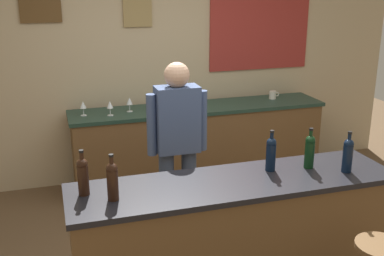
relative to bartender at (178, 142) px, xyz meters
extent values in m
cube|color=tan|center=(0.19, 1.59, 0.46)|extent=(6.00, 0.06, 2.80)
cube|color=brown|center=(-1.01, 1.54, 1.01)|extent=(0.41, 0.02, 0.24)
cube|color=#997F4C|center=(-0.01, 1.54, 1.00)|extent=(0.31, 0.02, 0.36)
cube|color=maroon|center=(1.45, 1.55, 0.91)|extent=(1.25, 0.02, 1.27)
cube|color=brown|center=(0.19, -0.84, -0.50)|extent=(2.27, 0.57, 0.88)
cube|color=black|center=(0.19, -0.84, -0.04)|extent=(2.32, 0.60, 0.04)
cube|color=brown|center=(0.59, 1.21, -0.51)|extent=(2.81, 0.53, 0.86)
cube|color=#1E382D|center=(0.59, 1.21, -0.06)|extent=(2.87, 0.56, 0.04)
cylinder|color=#384766|center=(0.10, 0.00, -0.51)|extent=(0.13, 0.13, 0.86)
cylinder|color=#384766|center=(-0.10, 0.00, -0.51)|extent=(0.13, 0.13, 0.86)
cube|color=#3F517A|center=(0.00, 0.00, 0.20)|extent=(0.36, 0.20, 0.56)
sphere|color=tan|center=(0.00, 0.00, 0.58)|extent=(0.21, 0.21, 0.21)
cylinder|color=#3F517A|center=(0.22, 0.00, 0.17)|extent=(0.08, 0.08, 0.52)
cylinder|color=#3F517A|center=(-0.22, 0.00, 0.17)|extent=(0.08, 0.08, 0.52)
cylinder|color=brown|center=(0.89, -1.52, -0.27)|extent=(0.32, 0.32, 0.03)
cylinder|color=black|center=(-0.84, -0.76, 0.08)|extent=(0.07, 0.07, 0.20)
sphere|color=black|center=(-0.84, -0.76, 0.20)|extent=(0.07, 0.07, 0.07)
cylinder|color=black|center=(-0.84, -0.76, 0.23)|extent=(0.03, 0.03, 0.09)
cylinder|color=black|center=(-0.84, -0.76, 0.28)|extent=(0.03, 0.03, 0.02)
cylinder|color=black|center=(-0.67, -0.89, 0.08)|extent=(0.07, 0.07, 0.20)
sphere|color=black|center=(-0.67, -0.89, 0.20)|extent=(0.07, 0.07, 0.07)
cylinder|color=black|center=(-0.67, -0.89, 0.23)|extent=(0.03, 0.03, 0.09)
cylinder|color=black|center=(-0.67, -0.89, 0.28)|extent=(0.03, 0.03, 0.02)
cylinder|color=black|center=(0.49, -0.75, 0.08)|extent=(0.07, 0.07, 0.20)
sphere|color=black|center=(0.49, -0.75, 0.20)|extent=(0.07, 0.07, 0.07)
cylinder|color=black|center=(0.49, -0.75, 0.23)|extent=(0.03, 0.03, 0.09)
cylinder|color=black|center=(0.49, -0.75, 0.28)|extent=(0.03, 0.03, 0.02)
cylinder|color=black|center=(0.79, -0.78, 0.08)|extent=(0.07, 0.07, 0.20)
sphere|color=black|center=(0.79, -0.78, 0.20)|extent=(0.07, 0.07, 0.07)
cylinder|color=black|center=(0.79, -0.78, 0.23)|extent=(0.03, 0.03, 0.09)
cylinder|color=black|center=(0.79, -0.78, 0.28)|extent=(0.03, 0.03, 0.02)
cylinder|color=black|center=(1.01, -0.93, 0.08)|extent=(0.07, 0.07, 0.20)
sphere|color=black|center=(1.01, -0.93, 0.20)|extent=(0.07, 0.07, 0.07)
cylinder|color=black|center=(1.01, -0.93, 0.23)|extent=(0.03, 0.03, 0.09)
cylinder|color=black|center=(1.01, -0.93, 0.28)|extent=(0.03, 0.03, 0.02)
cylinder|color=silver|center=(-0.68, 1.21, -0.03)|extent=(0.06, 0.06, 0.00)
cylinder|color=silver|center=(-0.68, 1.21, 0.01)|extent=(0.01, 0.01, 0.07)
cone|color=silver|center=(-0.68, 1.21, 0.08)|extent=(0.07, 0.07, 0.08)
cylinder|color=silver|center=(-0.41, 1.13, -0.03)|extent=(0.06, 0.06, 0.00)
cylinder|color=silver|center=(-0.41, 1.13, 0.01)|extent=(0.01, 0.01, 0.07)
cone|color=silver|center=(-0.41, 1.13, 0.08)|extent=(0.07, 0.07, 0.08)
cylinder|color=silver|center=(-0.19, 1.22, -0.03)|extent=(0.06, 0.06, 0.00)
cylinder|color=silver|center=(-0.19, 1.22, 0.01)|extent=(0.01, 0.01, 0.07)
cone|color=silver|center=(-0.19, 1.22, 0.08)|extent=(0.07, 0.07, 0.08)
cylinder|color=silver|center=(0.02, 1.20, -0.03)|extent=(0.06, 0.06, 0.00)
cylinder|color=silver|center=(0.02, 1.20, 0.01)|extent=(0.01, 0.01, 0.07)
cone|color=silver|center=(0.02, 1.20, 0.08)|extent=(0.07, 0.07, 0.08)
cylinder|color=silver|center=(1.52, 1.28, 0.01)|extent=(0.08, 0.08, 0.09)
torus|color=silver|center=(1.58, 1.28, 0.02)|extent=(0.06, 0.01, 0.06)
camera|label=1|loc=(-0.99, -3.62, 1.31)|focal=43.95mm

